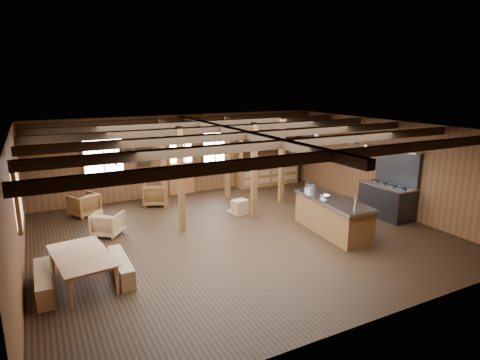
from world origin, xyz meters
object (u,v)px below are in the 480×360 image
object	(u,v)px
armchair_b	(156,194)
armchair_c	(108,224)
armchair_a	(84,205)
dining_table	(85,269)
kitchen_island	(332,216)
commercial_range	(389,195)

from	to	relation	value
armchair_b	armchair_c	xyz separation A→B (m)	(-1.84, -2.04, -0.04)
armchair_a	armchair_b	size ratio (longest dim) A/B	0.95
dining_table	armchair_b	size ratio (longest dim) A/B	2.32
kitchen_island	armchair_a	size ratio (longest dim) A/B	3.48
armchair_c	commercial_range	bearing A→B (deg)	-158.51
commercial_range	dining_table	world-z (taller)	commercial_range
armchair_b	armchair_c	world-z (taller)	armchair_b
dining_table	armchair_b	bearing A→B (deg)	-38.11
dining_table	armchair_b	world-z (taller)	armchair_b
armchair_a	armchair_c	xyz separation A→B (m)	(0.35, -1.99, -0.02)
dining_table	armchair_a	bearing A→B (deg)	-13.66
commercial_range	armchair_a	distance (m)	9.08
dining_table	armchair_c	world-z (taller)	dining_table
armchair_a	armchair_b	bearing A→B (deg)	154.47
armchair_a	kitchen_island	bearing A→B (deg)	114.61
armchair_a	armchair_c	bearing A→B (deg)	73.25
armchair_a	dining_table	bearing A→B (deg)	56.88
armchair_a	armchair_c	size ratio (longest dim) A/B	1.07
kitchen_island	armchair_a	xyz separation A→B (m)	(-5.65, 4.53, -0.14)
commercial_range	dining_table	bearing A→B (deg)	-178.27
commercial_range	armchair_a	world-z (taller)	commercial_range
armchair_c	armchair_a	bearing A→B (deg)	-42.53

